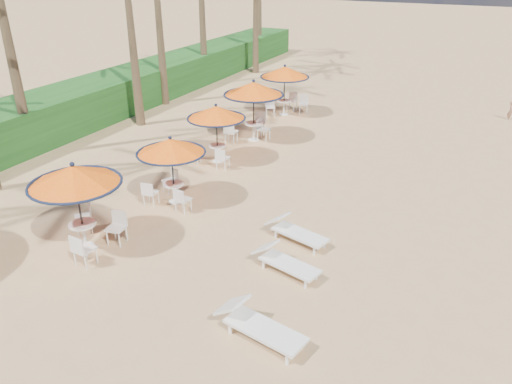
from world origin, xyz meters
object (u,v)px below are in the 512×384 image
(station_2, at_px, (215,118))
(station_4, at_px, (285,78))
(lounger_far, at_px, (294,230))
(station_3, at_px, (253,96))
(lounger_mid, at_px, (284,260))
(station_0, at_px, (78,186))
(station_1, at_px, (170,154))
(lounger_near, at_px, (257,324))

(station_2, bearing_deg, station_4, 91.04)
(station_2, relative_size, lounger_far, 1.17)
(station_3, distance_m, lounger_mid, 10.20)
(station_2, height_order, station_3, station_3)
(station_2, distance_m, station_4, 7.09)
(station_0, distance_m, station_4, 14.10)
(station_0, relative_size, lounger_mid, 1.30)
(station_0, relative_size, lounger_far, 1.28)
(station_1, relative_size, station_4, 0.91)
(station_3, bearing_deg, lounger_mid, -59.19)
(station_3, height_order, lounger_far, station_3)
(lounger_mid, bearing_deg, lounger_near, -65.28)
(station_2, bearing_deg, station_0, -90.94)
(station_4, bearing_deg, station_0, -89.95)
(station_1, bearing_deg, station_2, 97.46)
(station_4, relative_size, lounger_near, 1.16)
(station_0, height_order, station_1, station_0)
(station_0, xyz_separation_m, station_4, (-0.01, 14.10, -0.03))
(station_3, bearing_deg, lounger_near, -63.30)
(station_2, distance_m, lounger_far, 6.63)
(station_0, bearing_deg, lounger_far, 29.54)
(station_4, bearing_deg, station_1, -86.77)
(station_1, bearing_deg, station_0, -99.98)
(station_4, bearing_deg, station_3, -86.25)
(station_1, relative_size, station_2, 0.98)
(station_1, relative_size, lounger_far, 1.15)
(lounger_mid, bearing_deg, station_0, -151.81)
(station_0, bearing_deg, lounger_near, -11.42)
(station_0, bearing_deg, station_3, 88.52)
(station_0, xyz_separation_m, station_1, (0.59, 3.37, -0.19))
(station_1, relative_size, lounger_mid, 1.17)
(station_2, bearing_deg, station_3, 87.24)
(station_1, height_order, station_3, station_3)
(station_2, relative_size, lounger_near, 1.08)
(station_3, xyz_separation_m, lounger_near, (5.62, -11.16, -1.61))
(station_1, distance_m, lounger_far, 4.72)
(station_0, relative_size, station_2, 1.09)
(station_4, distance_m, lounger_mid, 13.96)
(lounger_near, relative_size, lounger_far, 1.09)
(lounger_far, bearing_deg, station_2, 155.41)
(station_2, xyz_separation_m, station_4, (-0.13, 7.09, 0.06))
(lounger_near, bearing_deg, station_2, 136.12)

